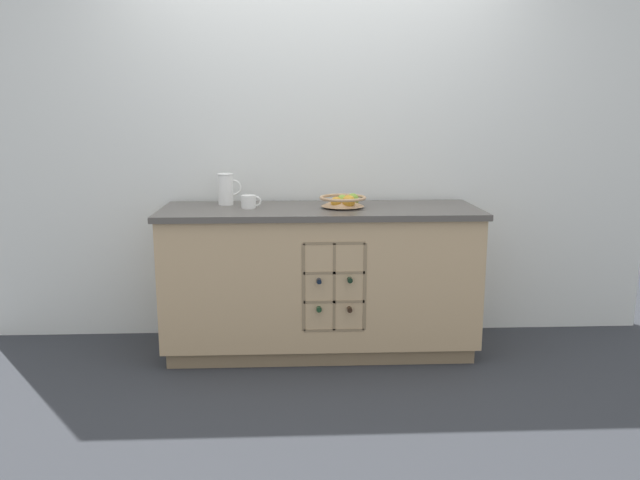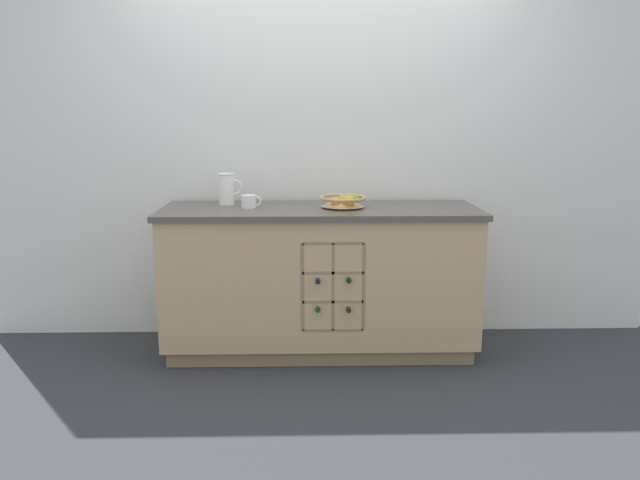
% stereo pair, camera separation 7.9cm
% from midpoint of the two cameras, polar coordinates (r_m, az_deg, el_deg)
% --- Properties ---
extents(ground_plane, '(14.00, 14.00, 0.00)m').
position_cam_midpoint_polar(ground_plane, '(3.96, 0.58, -9.94)').
color(ground_plane, '#2D3035').
extents(back_wall, '(4.40, 0.06, 2.55)m').
position_cam_midpoint_polar(back_wall, '(4.06, 0.44, 9.06)').
color(back_wall, silver).
rests_on(back_wall, ground_plane).
extents(kitchen_island, '(1.90, 0.66, 0.89)m').
position_cam_midpoint_polar(kitchen_island, '(3.82, 0.61, -3.59)').
color(kitchen_island, '#8B7354').
rests_on(kitchen_island, ground_plane).
extents(fruit_bowl, '(0.28, 0.28, 0.08)m').
position_cam_midpoint_polar(fruit_bowl, '(3.72, 2.78, 3.62)').
color(fruit_bowl, tan).
rests_on(fruit_bowl, kitchen_island).
extents(white_pitcher, '(0.15, 0.10, 0.19)m').
position_cam_midpoint_polar(white_pitcher, '(3.89, -7.94, 4.72)').
color(white_pitcher, white).
rests_on(white_pitcher, kitchen_island).
extents(ceramic_mug, '(0.12, 0.09, 0.08)m').
position_cam_midpoint_polar(ceramic_mug, '(3.73, -5.89, 3.52)').
color(ceramic_mug, white).
rests_on(ceramic_mug, kitchen_island).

